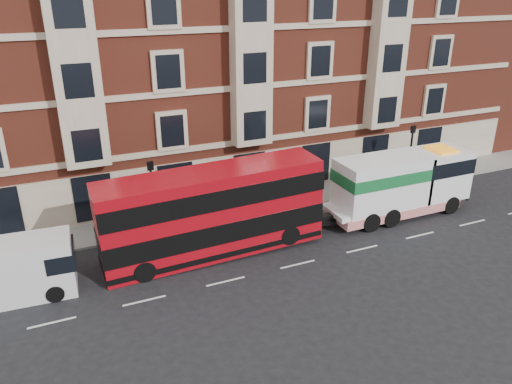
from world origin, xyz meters
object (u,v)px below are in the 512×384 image
double_decker_bus (212,211)px  tow_truck (399,184)px  box_van (12,271)px  pedestrian (113,227)px

double_decker_bus → tow_truck: double_decker_bus is taller
double_decker_bus → tow_truck: size_ratio=1.25×
tow_truck → box_van: bearing=-179.8°
double_decker_bus → pedestrian: (-4.74, 3.41, -1.59)m
double_decker_bus → box_van: double_decker_bus is taller
tow_truck → pedestrian: (-16.80, 3.41, -1.15)m
tow_truck → pedestrian: 17.18m
double_decker_bus → box_van: size_ratio=2.14×
box_van → pedestrian: box_van is taller
box_van → pedestrian: 6.12m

